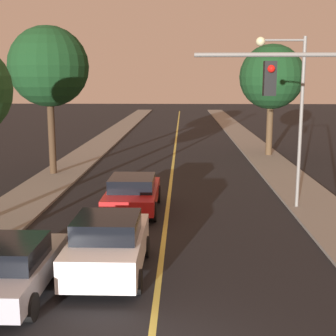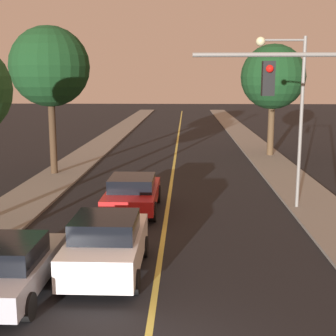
{
  "view_description": "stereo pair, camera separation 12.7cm",
  "coord_description": "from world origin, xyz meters",
  "px_view_note": "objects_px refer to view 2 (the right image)",
  "views": [
    {
      "loc": [
        0.61,
        -7.44,
        5.16
      ],
      "look_at": [
        0.0,
        11.61,
        1.6
      ],
      "focal_mm": 50.0,
      "sensor_mm": 36.0,
      "label": 1
    },
    {
      "loc": [
        0.74,
        -7.43,
        5.16
      ],
      "look_at": [
        0.0,
        11.61,
        1.6
      ],
      "focal_mm": 50.0,
      "sensor_mm": 36.0,
      "label": 2
    }
  ],
  "objects_px": {
    "car_near_lane_second": "(133,193)",
    "streetlamp_right": "(290,98)",
    "car_outer_lane_front": "(8,267)",
    "tree_right_near": "(273,77)",
    "car_near_lane_front": "(107,244)",
    "tree_left_far": "(50,67)",
    "traffic_signal_mast": "(320,119)"
  },
  "relations": [
    {
      "from": "streetlamp_right",
      "to": "tree_right_near",
      "type": "bearing_deg",
      "value": 82.66
    },
    {
      "from": "car_outer_lane_front",
      "to": "tree_left_far",
      "type": "bearing_deg",
      "value": 101.63
    },
    {
      "from": "streetlamp_right",
      "to": "tree_right_near",
      "type": "height_order",
      "value": "tree_right_near"
    },
    {
      "from": "tree_left_far",
      "to": "tree_right_near",
      "type": "distance_m",
      "value": 14.88
    },
    {
      "from": "traffic_signal_mast",
      "to": "tree_right_near",
      "type": "bearing_deg",
      "value": 83.43
    },
    {
      "from": "traffic_signal_mast",
      "to": "tree_right_near",
      "type": "height_order",
      "value": "tree_right_near"
    },
    {
      "from": "car_near_lane_second",
      "to": "tree_left_far",
      "type": "relative_size",
      "value": 0.56
    },
    {
      "from": "car_near_lane_second",
      "to": "car_outer_lane_front",
      "type": "height_order",
      "value": "car_near_lane_second"
    },
    {
      "from": "car_near_lane_front",
      "to": "car_outer_lane_front",
      "type": "xyz_separation_m",
      "value": [
        -2.17,
        -1.38,
        -0.1
      ]
    },
    {
      "from": "streetlamp_right",
      "to": "car_near_lane_front",
      "type": "bearing_deg",
      "value": -132.58
    },
    {
      "from": "traffic_signal_mast",
      "to": "tree_left_far",
      "type": "height_order",
      "value": "tree_left_far"
    },
    {
      "from": "streetlamp_right",
      "to": "tree_right_near",
      "type": "xyz_separation_m",
      "value": [
        1.75,
        13.59,
        0.92
      ]
    },
    {
      "from": "car_near_lane_second",
      "to": "tree_left_far",
      "type": "distance_m",
      "value": 10.22
    },
    {
      "from": "car_near_lane_second",
      "to": "car_outer_lane_front",
      "type": "bearing_deg",
      "value": -106.05
    },
    {
      "from": "car_near_lane_front",
      "to": "car_near_lane_second",
      "type": "distance_m",
      "value": 6.15
    },
    {
      "from": "car_near_lane_second",
      "to": "streetlamp_right",
      "type": "bearing_deg",
      "value": 5.34
    },
    {
      "from": "car_near_lane_second",
      "to": "tree_right_near",
      "type": "height_order",
      "value": "tree_right_near"
    },
    {
      "from": "tree_left_far",
      "to": "tree_right_near",
      "type": "height_order",
      "value": "tree_left_far"
    },
    {
      "from": "streetlamp_right",
      "to": "tree_right_near",
      "type": "distance_m",
      "value": 13.73
    },
    {
      "from": "traffic_signal_mast",
      "to": "tree_left_far",
      "type": "bearing_deg",
      "value": 130.68
    },
    {
      "from": "traffic_signal_mast",
      "to": "streetlamp_right",
      "type": "relative_size",
      "value": 0.89
    },
    {
      "from": "car_near_lane_front",
      "to": "streetlamp_right",
      "type": "relative_size",
      "value": 0.59
    },
    {
      "from": "streetlamp_right",
      "to": "traffic_signal_mast",
      "type": "bearing_deg",
      "value": -94.83
    },
    {
      "from": "tree_left_far",
      "to": "car_outer_lane_front",
      "type": "bearing_deg",
      "value": -78.37
    },
    {
      "from": "car_near_lane_second",
      "to": "traffic_signal_mast",
      "type": "xyz_separation_m",
      "value": [
        5.67,
        -5.47,
        3.38
      ]
    },
    {
      "from": "car_near_lane_second",
      "to": "traffic_signal_mast",
      "type": "distance_m",
      "value": 8.57
    },
    {
      "from": "traffic_signal_mast",
      "to": "tree_left_far",
      "type": "xyz_separation_m",
      "value": [
        -10.86,
        12.63,
        1.73
      ]
    },
    {
      "from": "car_near_lane_second",
      "to": "streetlamp_right",
      "type": "xyz_separation_m",
      "value": [
        6.18,
        0.58,
        3.71
      ]
    },
    {
      "from": "tree_left_far",
      "to": "tree_right_near",
      "type": "relative_size",
      "value": 1.06
    },
    {
      "from": "car_near_lane_front",
      "to": "tree_left_far",
      "type": "height_order",
      "value": "tree_left_far"
    },
    {
      "from": "car_near_lane_second",
      "to": "tree_right_near",
      "type": "bearing_deg",
      "value": 60.77
    },
    {
      "from": "tree_right_near",
      "to": "tree_left_far",
      "type": "bearing_deg",
      "value": -151.9
    }
  ]
}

